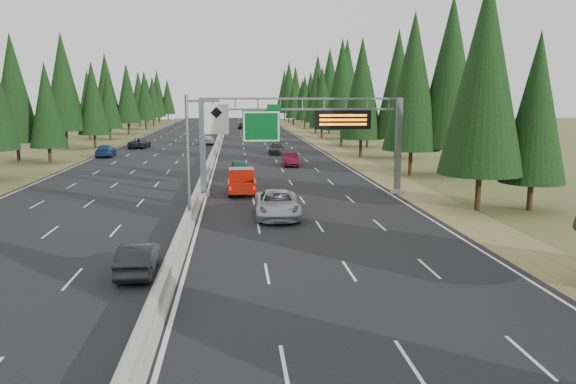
# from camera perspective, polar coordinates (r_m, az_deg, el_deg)

# --- Properties ---
(road) EXTENTS (32.00, 260.00, 0.08)m
(road) POSITION_cam_1_polar(r_m,az_deg,el_deg) (90.14, -7.25, 4.52)
(road) COLOR black
(road) RESTS_ON ground
(shoulder_right) EXTENTS (3.60, 260.00, 0.06)m
(shoulder_right) POSITION_cam_1_polar(r_m,az_deg,el_deg) (91.32, 4.02, 4.63)
(shoulder_right) COLOR olive
(shoulder_right) RESTS_ON ground
(shoulder_left) EXTENTS (3.60, 260.00, 0.06)m
(shoulder_left) POSITION_cam_1_polar(r_m,az_deg,el_deg) (92.45, -18.37, 4.22)
(shoulder_left) COLOR #505728
(shoulder_left) RESTS_ON ground
(median_barrier) EXTENTS (0.70, 260.00, 0.85)m
(median_barrier) POSITION_cam_1_polar(r_m,az_deg,el_deg) (90.11, -7.25, 4.75)
(median_barrier) COLOR gray
(median_barrier) RESTS_ON road
(sign_gantry) EXTENTS (16.75, 0.98, 7.80)m
(sign_gantry) POSITION_cam_1_polar(r_m,az_deg,el_deg) (45.11, 2.28, 6.25)
(sign_gantry) COLOR slate
(sign_gantry) RESTS_ON road
(hov_sign_pole) EXTENTS (2.80, 0.50, 8.00)m
(hov_sign_pole) POSITION_cam_1_polar(r_m,az_deg,el_deg) (34.94, -9.22, 4.27)
(hov_sign_pole) COLOR slate
(hov_sign_pole) RESTS_ON road
(tree_row_right) EXTENTS (11.68, 240.45, 18.94)m
(tree_row_right) POSITION_cam_1_polar(r_m,az_deg,el_deg) (91.27, 6.93, 10.61)
(tree_row_right) COLOR black
(tree_row_right) RESTS_ON ground
(tree_row_left) EXTENTS (11.27, 238.99, 18.90)m
(tree_row_left) POSITION_cam_1_polar(r_m,az_deg,el_deg) (88.44, -22.17, 9.58)
(tree_row_left) COLOR black
(tree_row_left) RESTS_ON ground
(silver_minivan) EXTENTS (3.01, 6.30, 1.73)m
(silver_minivan) POSITION_cam_1_polar(r_m,az_deg,el_deg) (36.99, -1.10, -1.23)
(silver_minivan) COLOR #B2B2B7
(silver_minivan) RESTS_ON road
(red_pickup) EXTENTS (2.16, 6.06, 1.97)m
(red_pickup) POSITION_cam_1_polar(r_m,az_deg,el_deg) (46.59, -4.74, 1.27)
(red_pickup) COLOR black
(red_pickup) RESTS_ON road
(car_ahead_green) EXTENTS (1.94, 4.05, 1.33)m
(car_ahead_green) POSITION_cam_1_polar(r_m,az_deg,el_deg) (58.84, -4.99, 2.58)
(car_ahead_green) COLOR #14573B
(car_ahead_green) RESTS_ON road
(car_ahead_dkred) EXTENTS (1.68, 4.71, 1.55)m
(car_ahead_dkred) POSITION_cam_1_polar(r_m,az_deg,el_deg) (64.87, 0.23, 3.36)
(car_ahead_dkred) COLOR #4E0B1B
(car_ahead_dkred) RESTS_ON road
(car_ahead_dkgrey) EXTENTS (2.31, 5.29, 1.51)m
(car_ahead_dkgrey) POSITION_cam_1_polar(r_m,az_deg,el_deg) (78.41, -1.20, 4.43)
(car_ahead_dkgrey) COLOR black
(car_ahead_dkgrey) RESTS_ON road
(car_ahead_white) EXTENTS (2.38, 4.84, 1.32)m
(car_ahead_white) POSITION_cam_1_polar(r_m,az_deg,el_deg) (105.38, -2.82, 5.69)
(car_ahead_white) COLOR silver
(car_ahead_white) RESTS_ON road
(car_ahead_far) EXTENTS (1.95, 4.71, 1.60)m
(car_ahead_far) POSITION_cam_1_polar(r_m,az_deg,el_deg) (142.17, -4.73, 6.73)
(car_ahead_far) COLOR black
(car_ahead_far) RESTS_ON road
(car_onc_near) EXTENTS (1.61, 4.34, 1.42)m
(car_onc_near) POSITION_cam_1_polar(r_m,az_deg,el_deg) (26.13, -15.00, -6.52)
(car_onc_near) COLOR black
(car_onc_near) RESTS_ON road
(car_onc_blue) EXTENTS (2.65, 5.65, 1.60)m
(car_onc_blue) POSITION_cam_1_polar(r_m,az_deg,el_deg) (78.84, -18.04, 4.02)
(car_onc_blue) COLOR navy
(car_onc_blue) RESTS_ON road
(car_onc_white) EXTENTS (2.04, 4.71, 1.58)m
(car_onc_white) POSITION_cam_1_polar(r_m,az_deg,el_deg) (95.38, -8.07, 5.27)
(car_onc_white) COLOR silver
(car_onc_white) RESTS_ON road
(car_onc_far) EXTENTS (3.01, 5.72, 1.54)m
(car_onc_far) POSITION_cam_1_polar(r_m,az_deg,el_deg) (90.80, -14.84, 4.82)
(car_onc_far) COLOR black
(car_onc_far) RESTS_ON road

